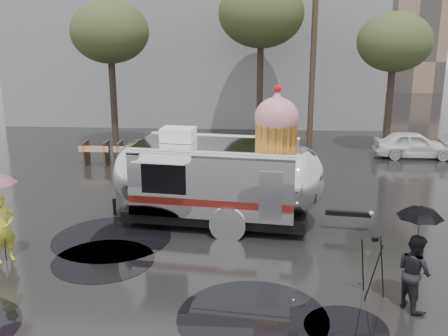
# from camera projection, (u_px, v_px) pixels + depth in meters

# --- Properties ---
(ground) EXTENTS (120.00, 120.00, 0.00)m
(ground) POSITION_uv_depth(u_px,v_px,m) (259.00, 275.00, 12.78)
(ground) COLOR black
(ground) RESTS_ON ground
(puddles) EXTENTS (10.07, 10.48, 0.01)m
(puddles) POSITION_uv_depth(u_px,v_px,m) (146.00, 268.00, 13.13)
(puddles) COLOR black
(puddles) RESTS_ON ground
(grey_building) EXTENTS (22.00, 12.00, 13.00)m
(grey_building) POSITION_uv_depth(u_px,v_px,m) (200.00, 14.00, 34.35)
(grey_building) COLOR slate
(grey_building) RESTS_ON ground
(utility_pole) EXTENTS (1.60, 0.28, 9.00)m
(utility_pole) POSITION_uv_depth(u_px,v_px,m) (313.00, 51.00, 24.85)
(utility_pole) COLOR #473323
(utility_pole) RESTS_ON ground
(tree_left) EXTENTS (3.64, 3.64, 6.95)m
(tree_left) POSITION_uv_depth(u_px,v_px,m) (110.00, 33.00, 24.23)
(tree_left) COLOR #382D26
(tree_left) RESTS_ON ground
(tree_mid) EXTENTS (4.20, 4.20, 8.03)m
(tree_mid) POSITION_uv_depth(u_px,v_px,m) (261.00, 14.00, 25.50)
(tree_mid) COLOR #382D26
(tree_mid) RESTS_ON ground
(tree_right) EXTENTS (3.36, 3.36, 6.42)m
(tree_right) POSITION_uv_depth(u_px,v_px,m) (394.00, 43.00, 23.56)
(tree_right) COLOR #382D26
(tree_right) RESTS_ON ground
(barricade_row) EXTENTS (4.30, 0.80, 1.00)m
(barricade_row) POSITION_uv_depth(u_px,v_px,m) (130.00, 153.00, 22.56)
(barricade_row) COLOR #473323
(barricade_row) RESTS_ON ground
(airstream_trailer) EXTENTS (8.01, 3.34, 4.34)m
(airstream_trailer) POSITION_uv_depth(u_px,v_px,m) (221.00, 175.00, 15.74)
(airstream_trailer) COLOR silver
(airstream_trailer) RESTS_ON ground
(person_left) EXTENTS (0.76, 0.76, 1.79)m
(person_left) POSITION_uv_depth(u_px,v_px,m) (3.00, 228.00, 13.31)
(person_left) COLOR gold
(person_left) RESTS_ON ground
(person_right) EXTENTS (0.73, 0.92, 1.68)m
(person_right) POSITION_uv_depth(u_px,v_px,m) (414.00, 272.00, 11.10)
(person_right) COLOR black
(person_right) RESTS_ON ground
(umbrella_black) EXTENTS (1.15, 1.15, 2.33)m
(umbrella_black) POSITION_uv_depth(u_px,v_px,m) (419.00, 223.00, 10.81)
(umbrella_black) COLOR black
(umbrella_black) RESTS_ON ground
(tripod) EXTENTS (0.59, 0.55, 1.43)m
(tripod) POSITION_uv_depth(u_px,v_px,m) (373.00, 262.00, 11.58)
(tripod) COLOR black
(tripod) RESTS_ON ground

